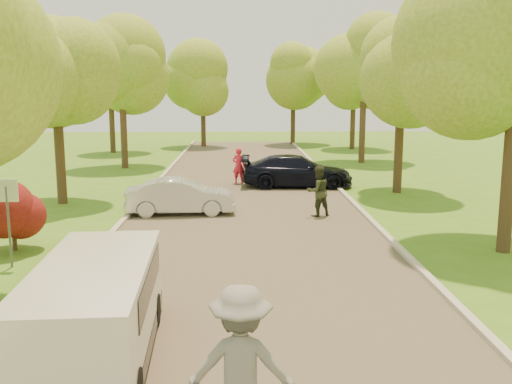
{
  "coord_description": "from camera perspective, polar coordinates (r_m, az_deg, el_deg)",
  "views": [
    {
      "loc": [
        -0.22,
        -9.52,
        4.26
      ],
      "look_at": [
        0.24,
        6.98,
        1.3
      ],
      "focal_mm": 40.0,
      "sensor_mm": 36.0,
      "label": 1
    }
  ],
  "objects": [
    {
      "name": "ground",
      "position": [
        10.43,
        -0.27,
        -13.92
      ],
      "size": [
        100.0,
        100.0,
        0.0
      ],
      "primitive_type": "plane",
      "color": "#49721B",
      "rests_on": "ground"
    },
    {
      "name": "road",
      "position": [
        18.03,
        -0.87,
        -3.48
      ],
      "size": [
        8.0,
        60.0,
        0.01
      ],
      "primitive_type": "cube",
      "color": "#4C4438",
      "rests_on": "ground"
    },
    {
      "name": "curb_left",
      "position": [
        18.42,
        -13.59,
        -3.3
      ],
      "size": [
        0.18,
        60.0,
        0.12
      ],
      "primitive_type": "cube",
      "color": "#B2AD9E",
      "rests_on": "ground"
    },
    {
      "name": "curb_right",
      "position": [
        18.52,
        11.78,
        -3.16
      ],
      "size": [
        0.18,
        60.0,
        0.12
      ],
      "primitive_type": "cube",
      "color": "#B2AD9E",
      "rests_on": "ground"
    },
    {
      "name": "street_sign",
      "position": [
        14.88,
        -23.61,
        -1.14
      ],
      "size": [
        0.55,
        0.06,
        2.17
      ],
      "color": "#59595E",
      "rests_on": "ground"
    },
    {
      "name": "red_shrub",
      "position": [
        16.51,
        -23.19,
        -1.7
      ],
      "size": [
        1.7,
        1.7,
        1.95
      ],
      "color": "#382619",
      "rests_on": "ground"
    },
    {
      "name": "tree_l_midb",
      "position": [
        22.51,
        -18.96,
        10.45
      ],
      "size": [
        4.3,
        4.2,
        6.62
      ],
      "color": "#382619",
      "rests_on": "ground"
    },
    {
      "name": "tree_l_far",
      "position": [
        32.15,
        -12.96,
        12.06
      ],
      "size": [
        4.92,
        4.8,
        7.79
      ],
      "color": "#382619",
      "rests_on": "ground"
    },
    {
      "name": "tree_r_midb",
      "position": [
        24.5,
        14.84,
        11.28
      ],
      "size": [
        4.51,
        4.4,
        7.01
      ],
      "color": "#382619",
      "rests_on": "ground"
    },
    {
      "name": "tree_r_far",
      "position": [
        34.38,
        11.18,
        12.59
      ],
      "size": [
        5.33,
        5.2,
        8.34
      ],
      "color": "#382619",
      "rests_on": "ground"
    },
    {
      "name": "tree_bg_a",
      "position": [
        40.45,
        -14.1,
        11.35
      ],
      "size": [
        5.12,
        5.0,
        7.72
      ],
      "color": "#382619",
      "rests_on": "ground"
    },
    {
      "name": "tree_bg_b",
      "position": [
        42.39,
        10.09,
        11.73
      ],
      "size": [
        5.12,
        5.0,
        7.95
      ],
      "color": "#382619",
      "rests_on": "ground"
    },
    {
      "name": "tree_bg_c",
      "position": [
        43.61,
        -5.08,
        11.12
      ],
      "size": [
        4.92,
        4.8,
        7.33
      ],
      "color": "#382619",
      "rests_on": "ground"
    },
    {
      "name": "tree_bg_d",
      "position": [
        45.75,
        4.05,
        11.45
      ],
      "size": [
        5.12,
        5.0,
        7.72
      ],
      "color": "#382619",
      "rests_on": "ground"
    },
    {
      "name": "minivan",
      "position": [
        9.46,
        -15.77,
        -11.35
      ],
      "size": [
        1.92,
        4.41,
        1.61
      ],
      "rotation": [
        0.0,
        0.0,
        0.05
      ],
      "color": "white",
      "rests_on": "ground"
    },
    {
      "name": "silver_sedan",
      "position": [
        19.94,
        -7.57,
        -0.45
      ],
      "size": [
        3.84,
        1.57,
        1.24
      ],
      "primitive_type": "imported",
      "rotation": [
        0.0,
        0.0,
        1.64
      ],
      "color": "silver",
      "rests_on": "ground"
    },
    {
      "name": "dark_sedan",
      "position": [
        25.41,
        4.1,
        2.11
      ],
      "size": [
        4.97,
        2.18,
        1.42
      ],
      "primitive_type": "imported",
      "rotation": [
        0.0,
        0.0,
        1.53
      ],
      "color": "black",
      "rests_on": "ground"
    },
    {
      "name": "skateboarder",
      "position": [
        6.86,
        -1.5,
        -17.13
      ],
      "size": [
        1.32,
        0.82,
        1.97
      ],
      "primitive_type": "imported",
      "rotation": [
        0.0,
        0.0,
        3.07
      ],
      "color": "gray",
      "rests_on": "longboard"
    },
    {
      "name": "person_striped",
      "position": [
        26.2,
        -1.74,
        2.63
      ],
      "size": [
        0.69,
        0.55,
        1.66
      ],
      "primitive_type": "imported",
      "rotation": [
        0.0,
        0.0,
        2.86
      ],
      "color": "red",
      "rests_on": "ground"
    },
    {
      "name": "person_olive",
      "position": [
        19.45,
        6.21,
        0.07
      ],
      "size": [
        1.03,
        0.93,
        1.75
      ],
      "primitive_type": "imported",
      "rotation": [
        0.0,
        0.0,
        3.53
      ],
      "color": "#2D3520",
      "rests_on": "ground"
    }
  ]
}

